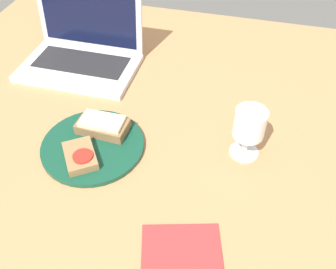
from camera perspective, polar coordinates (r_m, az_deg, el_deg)
wooden_table at (r=87.49cm, az=-3.82°, el=-3.14°), size 140.00×140.00×3.00cm
plate at (r=88.22cm, az=-11.37°, el=-1.67°), size 23.73×23.73×1.16cm
sandwich_with_tomato at (r=84.34cm, az=-13.22°, el=-3.19°), size 10.52×11.22×2.40cm
sandwich_with_cheese at (r=89.58cm, az=-9.93°, el=1.39°), size 12.20×7.27×3.34cm
wine_glass at (r=81.74cm, az=12.28°, el=1.27°), size 6.95×6.95×12.33cm
laptop at (r=113.86cm, az=-12.90°, el=12.51°), size 32.76×23.18×21.84cm
napkin at (r=71.18cm, az=2.08°, el=-17.59°), size 17.24×15.31×0.40cm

